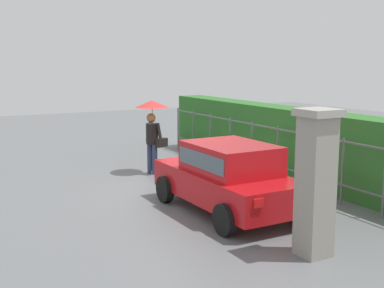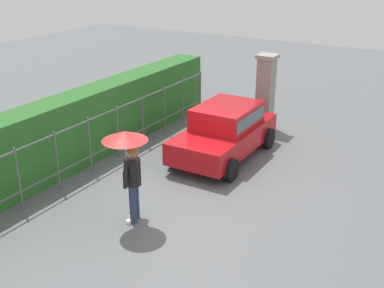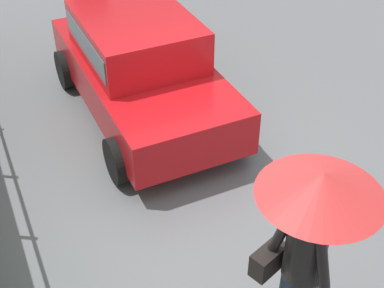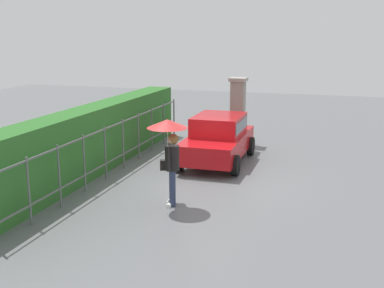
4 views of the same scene
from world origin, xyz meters
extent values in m
plane|color=slate|center=(0.00, 0.00, 0.00)|extent=(40.00, 40.00, 0.00)
cube|color=#B71116|center=(1.82, 0.10, 0.58)|extent=(3.71, 1.67, 0.60)
cube|color=#B71116|center=(1.97, 0.10, 1.18)|extent=(1.91, 1.45, 0.60)
cube|color=#4C5B66|center=(1.97, 0.10, 1.20)|extent=(1.76, 1.47, 0.33)
cylinder|color=black|center=(0.57, -0.75, 0.30)|extent=(0.60, 0.18, 0.60)
cylinder|color=black|center=(0.56, 0.93, 0.30)|extent=(0.60, 0.18, 0.60)
cylinder|color=black|center=(3.07, -0.74, 0.30)|extent=(0.60, 0.18, 0.60)
cylinder|color=black|center=(3.06, 0.94, 0.30)|extent=(0.60, 0.18, 0.60)
cube|color=red|center=(3.68, -0.44, 0.73)|extent=(0.06, 0.20, 0.16)
cube|color=red|center=(3.67, 0.66, 0.73)|extent=(0.06, 0.20, 0.16)
cylinder|color=#2D3856|center=(-2.29, 0.14, 0.43)|extent=(0.15, 0.15, 0.86)
cylinder|color=#2D3856|center=(-2.10, 0.20, 0.43)|extent=(0.15, 0.15, 0.86)
cube|color=white|center=(-2.31, 0.19, 0.04)|extent=(0.26, 0.10, 0.08)
cube|color=white|center=(-2.12, 0.26, 0.04)|extent=(0.26, 0.10, 0.08)
cylinder|color=black|center=(-2.20, 0.17, 1.15)|extent=(0.34, 0.34, 0.58)
sphere|color=#DBAD89|center=(-2.20, 0.17, 1.58)|extent=(0.22, 0.22, 0.22)
sphere|color=olive|center=(-2.19, 0.14, 1.60)|extent=(0.25, 0.25, 0.25)
cylinder|color=black|center=(-2.43, 0.17, 1.18)|extent=(0.24, 0.16, 0.56)
cylinder|color=black|center=(-2.02, 0.32, 1.18)|extent=(0.24, 0.16, 0.56)
cylinder|color=#B2B2B7|center=(-2.31, 0.24, 1.50)|extent=(0.02, 0.02, 0.77)
cone|color=red|center=(-2.31, 0.24, 1.98)|extent=(0.94, 0.94, 0.20)
cube|color=black|center=(-1.99, 0.37, 0.91)|extent=(0.26, 0.37, 0.24)
cube|color=gray|center=(4.55, 0.04, 1.15)|extent=(0.48, 0.48, 2.30)
cube|color=#9E998E|center=(4.55, 0.04, 2.36)|extent=(0.60, 0.60, 0.12)
cylinder|color=#59605B|center=(-3.12, 2.62, 0.75)|extent=(0.05, 0.05, 1.50)
cylinder|color=#59605B|center=(-1.97, 2.62, 0.75)|extent=(0.05, 0.05, 1.50)
cylinder|color=#59605B|center=(-0.83, 2.62, 0.75)|extent=(0.05, 0.05, 1.50)
cylinder|color=#59605B|center=(0.32, 2.62, 0.75)|extent=(0.05, 0.05, 1.50)
cylinder|color=#59605B|center=(1.46, 2.62, 0.75)|extent=(0.05, 0.05, 1.50)
cylinder|color=#59605B|center=(2.60, 2.62, 0.75)|extent=(0.05, 0.05, 1.50)
cylinder|color=#59605B|center=(3.75, 2.62, 0.75)|extent=(0.05, 0.05, 1.50)
cylinder|color=#59605B|center=(4.89, 2.62, 0.75)|extent=(0.05, 0.05, 1.50)
cube|color=#59605B|center=(-0.26, 2.62, 1.42)|extent=(10.30, 0.03, 0.04)
cube|color=#59605B|center=(-0.26, 2.62, 0.45)|extent=(10.30, 0.03, 0.04)
cube|color=#2D6B28|center=(-0.26, 3.36, 0.95)|extent=(11.30, 0.90, 1.90)
camera|label=1|loc=(10.42, -5.41, 3.16)|focal=46.40mm
camera|label=2|loc=(-9.30, -5.50, 5.45)|focal=44.96mm
camera|label=3|loc=(-4.42, 2.22, 4.45)|focal=49.69mm
camera|label=4|loc=(-12.31, -3.46, 3.99)|focal=44.70mm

